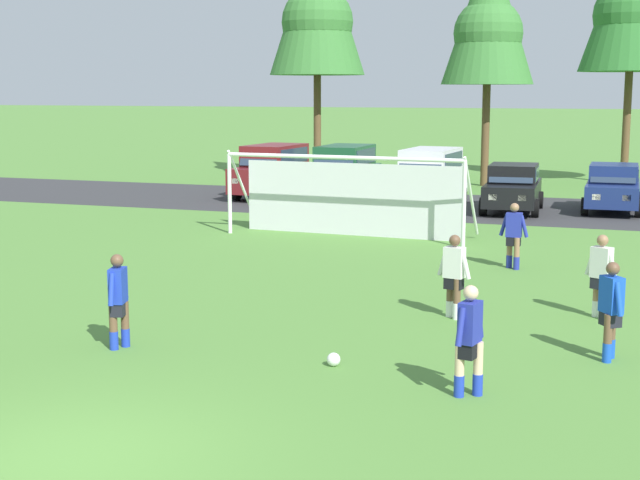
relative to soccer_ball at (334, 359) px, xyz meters
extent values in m
plane|color=#518438|center=(-1.80, 10.38, -0.11)|extent=(400.00, 400.00, 0.00)
cube|color=#333335|center=(-1.80, 20.96, -0.11)|extent=(52.00, 8.40, 0.01)
sphere|color=white|center=(0.00, 0.00, 0.00)|extent=(0.22, 0.22, 0.22)
sphere|color=black|center=(0.00, 0.00, 0.00)|extent=(0.08, 0.08, 0.08)
sphere|color=red|center=(0.06, 0.00, 0.00)|extent=(0.07, 0.07, 0.07)
cylinder|color=white|center=(-0.11, 11.87, 1.11)|extent=(0.12, 0.12, 2.44)
cylinder|color=white|center=(-7.42, 12.20, 1.11)|extent=(0.12, 0.12, 2.44)
cylinder|color=white|center=(-3.77, 12.04, 2.33)|extent=(7.32, 0.45, 0.12)
cylinder|color=white|center=(-0.07, 12.77, 1.23)|extent=(0.17, 1.95, 2.46)
cylinder|color=white|center=(-7.38, 13.10, 1.23)|extent=(0.17, 1.95, 2.46)
cube|color=silver|center=(-3.72, 13.04, 0.99)|extent=(6.95, 0.36, 2.20)
cylinder|color=beige|center=(2.18, -0.83, 0.29)|extent=(0.14, 0.14, 0.80)
cylinder|color=beige|center=(2.42, -0.68, 0.29)|extent=(0.14, 0.14, 0.80)
cylinder|color=#1E38B7|center=(2.18, -0.83, 0.05)|extent=(0.15, 0.15, 0.32)
cylinder|color=#1E38B7|center=(2.42, -0.68, 0.05)|extent=(0.15, 0.15, 0.32)
cube|color=black|center=(2.30, -0.75, 0.61)|extent=(0.29, 0.38, 0.28)
cube|color=#232D99|center=(2.30, -0.75, 0.99)|extent=(0.32, 0.42, 0.60)
sphere|color=beige|center=(2.30, -0.75, 1.42)|extent=(0.22, 0.22, 0.22)
cylinder|color=#232D99|center=(2.21, -0.99, 0.97)|extent=(0.14, 0.24, 0.55)
cylinder|color=#232D99|center=(2.40, -0.52, 0.97)|extent=(0.14, 0.24, 0.55)
cylinder|color=#936B4C|center=(3.94, 4.62, 0.29)|extent=(0.14, 0.14, 0.80)
cylinder|color=#936B4C|center=(3.81, 4.80, 0.29)|extent=(0.14, 0.14, 0.80)
cylinder|color=white|center=(3.94, 4.62, 0.05)|extent=(0.15, 0.15, 0.32)
cylinder|color=white|center=(3.81, 4.80, 0.05)|extent=(0.15, 0.15, 0.32)
cube|color=black|center=(3.88, 4.71, 0.61)|extent=(0.40, 0.35, 0.28)
cube|color=silver|center=(3.88, 4.71, 0.99)|extent=(0.45, 0.39, 0.60)
sphere|color=#936B4C|center=(3.88, 4.71, 1.42)|extent=(0.22, 0.22, 0.22)
cylinder|color=silver|center=(4.08, 4.56, 0.97)|extent=(0.25, 0.18, 0.55)
cylinder|color=silver|center=(3.67, 4.86, 0.97)|extent=(0.25, 0.18, 0.55)
cylinder|color=brown|center=(-3.76, -0.09, 0.29)|extent=(0.14, 0.14, 0.80)
cylinder|color=brown|center=(-3.85, -0.32, 0.29)|extent=(0.14, 0.14, 0.80)
cylinder|color=#1E38B7|center=(-3.76, -0.09, 0.05)|extent=(0.15, 0.15, 0.32)
cylinder|color=#1E38B7|center=(-3.85, -0.32, 0.05)|extent=(0.15, 0.15, 0.32)
cube|color=black|center=(-3.80, -0.21, 0.61)|extent=(0.30, 0.39, 0.28)
cube|color=#1E38B7|center=(-3.80, -0.21, 0.99)|extent=(0.33, 0.43, 0.60)
sphere|color=brown|center=(-3.80, -0.21, 1.42)|extent=(0.22, 0.22, 0.22)
cylinder|color=#1E38B7|center=(-3.83, 0.04, 0.97)|extent=(0.15, 0.24, 0.55)
cylinder|color=#1E38B7|center=(-3.77, -0.46, 0.97)|extent=(0.15, 0.24, 0.55)
cylinder|color=brown|center=(1.28, 3.69, 0.29)|extent=(0.14, 0.14, 0.80)
cylinder|color=brown|center=(1.11, 3.85, 0.29)|extent=(0.14, 0.14, 0.80)
cylinder|color=white|center=(1.28, 3.69, 0.05)|extent=(0.15, 0.15, 0.32)
cylinder|color=white|center=(1.11, 3.85, 0.05)|extent=(0.15, 0.15, 0.32)
cube|color=black|center=(1.20, 3.77, 0.61)|extent=(0.38, 0.29, 0.28)
cube|color=silver|center=(1.20, 3.77, 0.99)|extent=(0.42, 0.32, 0.60)
sphere|color=brown|center=(1.20, 3.77, 1.42)|extent=(0.22, 0.22, 0.22)
cylinder|color=silver|center=(1.43, 3.67, 0.97)|extent=(0.24, 0.14, 0.55)
cylinder|color=silver|center=(0.96, 3.87, 0.97)|extent=(0.24, 0.14, 0.55)
cylinder|color=#936B4C|center=(1.72, 9.14, 0.29)|extent=(0.14, 0.14, 0.80)
cylinder|color=#936B4C|center=(1.52, 9.32, 0.29)|extent=(0.14, 0.14, 0.80)
cylinder|color=#232D99|center=(1.72, 9.14, 0.05)|extent=(0.15, 0.15, 0.32)
cylinder|color=#232D99|center=(1.52, 9.32, 0.05)|extent=(0.15, 0.15, 0.32)
cube|color=black|center=(1.62, 9.23, 0.61)|extent=(0.34, 0.22, 0.28)
cube|color=#232D99|center=(1.62, 9.23, 0.99)|extent=(0.38, 0.24, 0.60)
sphere|color=#936B4C|center=(1.62, 9.23, 1.42)|extent=(0.22, 0.22, 0.22)
cylinder|color=#232D99|center=(1.87, 9.19, 0.97)|extent=(0.23, 0.09, 0.55)
cylinder|color=#232D99|center=(1.37, 9.27, 0.97)|extent=(0.23, 0.09, 0.55)
cylinder|color=brown|center=(4.14, 1.66, 0.29)|extent=(0.14, 0.14, 0.80)
cylinder|color=brown|center=(4.18, 1.94, 0.29)|extent=(0.14, 0.14, 0.80)
cylinder|color=blue|center=(4.14, 1.66, 0.05)|extent=(0.15, 0.15, 0.32)
cylinder|color=blue|center=(4.18, 1.94, 0.05)|extent=(0.15, 0.15, 0.32)
cube|color=black|center=(4.16, 1.80, 0.61)|extent=(0.38, 0.40, 0.28)
cube|color=blue|center=(4.16, 1.80, 0.99)|extent=(0.42, 0.45, 0.60)
sphere|color=brown|center=(4.16, 1.80, 1.42)|extent=(0.22, 0.22, 0.22)
cylinder|color=blue|center=(4.27, 1.58, 0.97)|extent=(0.21, 0.24, 0.55)
cylinder|color=blue|center=(4.04, 2.03, 0.97)|extent=(0.21, 0.24, 0.55)
cube|color=maroon|center=(-9.75, 21.49, 0.71)|extent=(2.20, 4.71, 1.00)
cube|color=maroon|center=(-9.73, 21.69, 1.63)|extent=(1.94, 3.11, 0.84)
cube|color=#28384C|center=(-9.83, 20.28, 1.61)|extent=(1.64, 0.48, 0.71)
cube|color=#28384C|center=(-8.85, 21.64, 1.63)|extent=(0.21, 2.55, 0.59)
cube|color=white|center=(-9.37, 19.20, 0.76)|extent=(0.28, 0.10, 0.20)
cube|color=white|center=(-10.42, 19.27, 0.76)|extent=(0.28, 0.10, 0.20)
cube|color=#B21414|center=(-9.08, 23.72, 0.76)|extent=(0.28, 0.10, 0.20)
cube|color=#B21414|center=(-10.12, 23.78, 0.76)|extent=(0.28, 0.10, 0.20)
cylinder|color=black|center=(-8.89, 20.01, 0.21)|extent=(0.28, 0.65, 0.64)
cylinder|color=black|center=(-10.79, 20.13, 0.21)|extent=(0.28, 0.65, 0.64)
cylinder|color=black|center=(-8.71, 22.86, 0.21)|extent=(0.28, 0.65, 0.64)
cylinder|color=black|center=(-10.60, 22.98, 0.21)|extent=(0.28, 0.65, 0.64)
cube|color=#194C2D|center=(-6.84, 21.92, 0.71)|extent=(1.91, 4.60, 1.00)
cube|color=#194C2D|center=(-6.84, 22.12, 1.63)|extent=(1.75, 3.00, 0.84)
cube|color=#28384C|center=(-6.84, 20.70, 1.61)|extent=(1.62, 0.38, 0.71)
cube|color=#28384C|center=(-5.96, 22.12, 1.63)|extent=(0.04, 2.55, 0.59)
cube|color=white|center=(-6.32, 19.66, 0.76)|extent=(0.28, 0.08, 0.20)
cube|color=white|center=(-7.36, 19.66, 0.76)|extent=(0.28, 0.08, 0.20)
cube|color=#B21414|center=(-6.32, 24.18, 0.76)|extent=(0.28, 0.08, 0.20)
cube|color=#B21414|center=(-7.37, 24.18, 0.76)|extent=(0.28, 0.08, 0.20)
cylinder|color=black|center=(-5.89, 20.50, 0.21)|extent=(0.24, 0.64, 0.64)
cylinder|color=black|center=(-7.79, 20.50, 0.21)|extent=(0.24, 0.64, 0.64)
cylinder|color=black|center=(-5.89, 23.35, 0.21)|extent=(0.24, 0.64, 0.64)
cylinder|color=black|center=(-7.79, 23.35, 0.21)|extent=(0.24, 0.64, 0.64)
cube|color=silver|center=(-3.13, 21.10, 0.71)|extent=(2.15, 4.70, 1.00)
cube|color=silver|center=(-3.12, 21.30, 1.63)|extent=(1.91, 3.09, 0.84)
cube|color=#28384C|center=(-3.19, 19.88, 1.61)|extent=(1.63, 0.47, 0.71)
cube|color=#28384C|center=(-2.24, 21.25, 1.63)|extent=(0.18, 2.55, 0.59)
cube|color=white|center=(-2.73, 18.81, 0.76)|extent=(0.28, 0.09, 0.20)
cube|color=white|center=(-3.77, 18.87, 0.76)|extent=(0.28, 0.09, 0.20)
cube|color=#B21414|center=(-2.49, 23.33, 0.76)|extent=(0.28, 0.09, 0.20)
cube|color=#B21414|center=(-3.53, 23.38, 0.76)|extent=(0.28, 0.09, 0.20)
cylinder|color=black|center=(-2.26, 19.62, 0.21)|extent=(0.27, 0.65, 0.64)
cylinder|color=black|center=(-4.15, 19.72, 0.21)|extent=(0.27, 0.65, 0.64)
cylinder|color=black|center=(-2.10, 22.47, 0.21)|extent=(0.27, 0.65, 0.64)
cylinder|color=black|center=(-4.00, 22.57, 0.21)|extent=(0.27, 0.65, 0.64)
cube|color=black|center=(0.15, 20.17, 0.59)|extent=(2.00, 4.28, 0.76)
cube|color=black|center=(0.14, 20.32, 1.29)|extent=(1.75, 2.18, 0.64)
cube|color=#28384C|center=(0.19, 19.35, 1.27)|extent=(1.54, 0.39, 0.55)
cube|color=#28384C|center=(0.98, 20.36, 1.29)|extent=(0.12, 1.78, 0.45)
cube|color=white|center=(0.74, 18.13, 0.64)|extent=(0.28, 0.09, 0.20)
cube|color=white|center=(-0.25, 18.09, 0.64)|extent=(0.28, 0.09, 0.20)
cube|color=#B21414|center=(0.55, 22.25, 0.64)|extent=(0.28, 0.09, 0.20)
cube|color=#B21414|center=(-0.44, 22.20, 0.64)|extent=(0.28, 0.09, 0.20)
cylinder|color=black|center=(1.11, 18.91, 0.21)|extent=(0.27, 0.65, 0.64)
cylinder|color=black|center=(-0.69, 18.83, 0.21)|extent=(0.27, 0.65, 0.64)
cylinder|color=black|center=(0.99, 21.51, 0.21)|extent=(0.27, 0.65, 0.64)
cylinder|color=black|center=(-0.81, 21.43, 0.21)|extent=(0.27, 0.65, 0.64)
cube|color=navy|center=(3.58, 21.35, 0.59)|extent=(1.84, 4.22, 0.76)
cube|color=navy|center=(3.58, 21.50, 1.29)|extent=(1.68, 2.12, 0.64)
cube|color=#28384C|center=(3.59, 20.53, 1.27)|extent=(1.53, 0.33, 0.55)
cube|color=#28384C|center=(4.42, 21.51, 1.29)|extent=(0.06, 1.79, 0.45)
cube|color=white|center=(4.10, 19.30, 0.64)|extent=(0.28, 0.08, 0.20)
cube|color=white|center=(3.11, 19.29, 0.64)|extent=(0.28, 0.08, 0.20)
cube|color=#B21414|center=(4.06, 23.41, 0.64)|extent=(0.28, 0.08, 0.20)
cube|color=#B21414|center=(3.07, 23.41, 0.64)|extent=(0.28, 0.08, 0.20)
cylinder|color=black|center=(4.50, 20.06, 0.21)|extent=(0.25, 0.64, 0.64)
cylinder|color=black|center=(2.70, 20.04, 0.21)|extent=(0.25, 0.64, 0.64)
cylinder|color=black|center=(4.47, 22.66, 0.21)|extent=(0.25, 0.64, 0.64)
cylinder|color=black|center=(2.67, 22.64, 0.21)|extent=(0.25, 0.64, 0.64)
cylinder|color=brown|center=(-10.48, 29.09, 2.43)|extent=(0.36, 0.36, 5.09)
sphere|color=#387533|center=(-10.48, 29.09, 7.47)|extent=(3.43, 3.43, 3.43)
cylinder|color=brown|center=(-2.31, 29.06, 2.20)|extent=(0.36, 0.36, 4.62)
cone|color=#387533|center=(-2.31, 29.06, 7.75)|extent=(4.16, 4.16, 6.47)
sphere|color=#387533|center=(-2.31, 29.06, 6.78)|extent=(3.12, 3.12, 3.12)
cylinder|color=brown|center=(3.75, 32.18, 2.50)|extent=(0.36, 0.36, 5.22)
sphere|color=#2D702D|center=(3.75, 32.18, 7.67)|extent=(3.53, 3.53, 3.53)
camera|label=1|loc=(4.50, -13.62, 4.28)|focal=51.97mm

